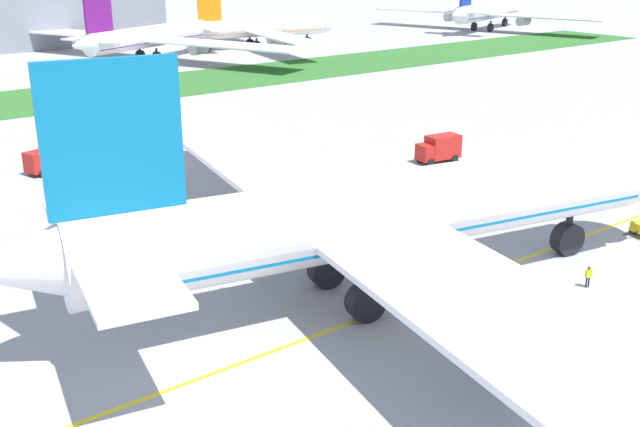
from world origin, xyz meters
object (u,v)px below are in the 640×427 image
ground_crew_wingwalker_port (588,275)px  parked_airliner_far_outer (486,12)px  parked_airliner_far_centre (155,36)px  parked_airliner_far_right (260,28)px  airliner_foreground (381,215)px  service_truck_fuel_bowser (439,148)px  service_truck_baggage_loader (47,160)px

ground_crew_wingwalker_port → parked_airliner_far_outer: 184.76m
parked_airliner_far_centre → parked_airliner_far_right: size_ratio=1.21×
ground_crew_wingwalker_port → parked_airliner_far_right: size_ratio=0.03×
parked_airliner_far_outer → parked_airliner_far_centre: bearing=177.3°
airliner_foreground → service_truck_fuel_bowser: (30.51, 23.54, -4.72)m
parked_airliner_far_centre → parked_airliner_far_right: (30.17, 2.67, -0.34)m
service_truck_baggage_loader → service_truck_fuel_bowser: bearing=-31.6°
parked_airliner_far_centre → parked_airliner_far_right: parked_airliner_far_centre is taller
ground_crew_wingwalker_port → airliner_foreground: bearing=147.2°
parked_airliner_far_centre → parked_airliner_far_outer: (106.09, -5.00, 0.36)m
service_truck_baggage_loader → airliner_foreground: bearing=-79.6°
service_truck_fuel_bowser → service_truck_baggage_loader: bearing=148.4°
service_truck_baggage_loader → ground_crew_wingwalker_port: bearing=-68.3°
airliner_foreground → parked_airliner_far_centre: airliner_foreground is taller
service_truck_baggage_loader → parked_airliner_far_outer: (156.44, 70.67, 4.00)m
parked_airliner_far_centre → parked_airliner_far_outer: parked_airliner_far_outer is taller
airliner_foreground → parked_airliner_far_right: size_ratio=1.42×
airliner_foreground → parked_airliner_far_outer: airliner_foreground is taller
parked_airliner_far_right → service_truck_baggage_loader: bearing=-135.8°
ground_crew_wingwalker_port → service_truck_fuel_bowser: 36.46m
parked_airliner_far_outer → parked_airliner_far_right: bearing=174.2°
parked_airliner_far_right → airliner_foreground: bearing=-119.7°
service_truck_baggage_loader → parked_airliner_far_centre: (50.35, 75.66, 3.64)m
service_truck_fuel_bowser → parked_airliner_far_outer: size_ratio=0.08×
service_truck_baggage_loader → parked_airliner_far_outer: bearing=24.3°
service_truck_baggage_loader → service_truck_fuel_bowser: size_ratio=0.98×
service_truck_baggage_loader → parked_airliner_far_outer: parked_airliner_far_outer is taller
ground_crew_wingwalker_port → parked_airliner_far_right: parked_airliner_far_right is taller
service_truck_fuel_bowser → parked_airliner_far_centre: (11.07, 99.80, 3.43)m
parked_airliner_far_outer → service_truck_baggage_loader: bearing=-155.7°
parked_airliner_far_centre → ground_crew_wingwalker_port: bearing=-101.9°
service_truck_baggage_loader → service_truck_fuel_bowser: (39.28, -24.13, 0.21)m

